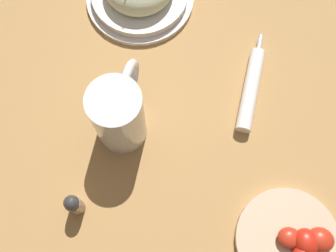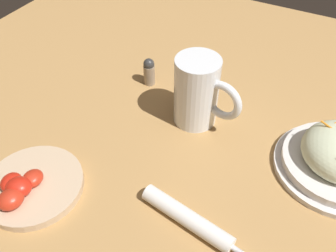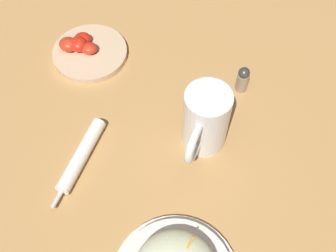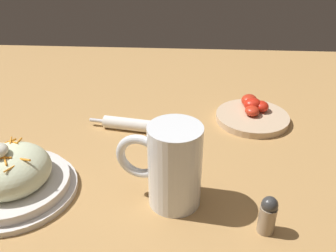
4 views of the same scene
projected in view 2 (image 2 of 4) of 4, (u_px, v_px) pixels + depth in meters
The scene contains 5 objects.
ground_plane at pixel (176, 158), 0.68m from camera, with size 1.43×1.43×0.00m, color #B2844C.
beer_mug at pixel (198, 96), 0.71m from camera, with size 0.15×0.09×0.15m.
napkin_roll at pixel (188, 218), 0.57m from camera, with size 0.20×0.05×0.03m.
tomato_plate at pixel (30, 186), 0.62m from camera, with size 0.17×0.17×0.05m.
salt_shaker at pixel (149, 71), 0.82m from camera, with size 0.03×0.03×0.07m.
Camera 2 is at (0.19, -0.40, 0.52)m, focal length 38.08 mm.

